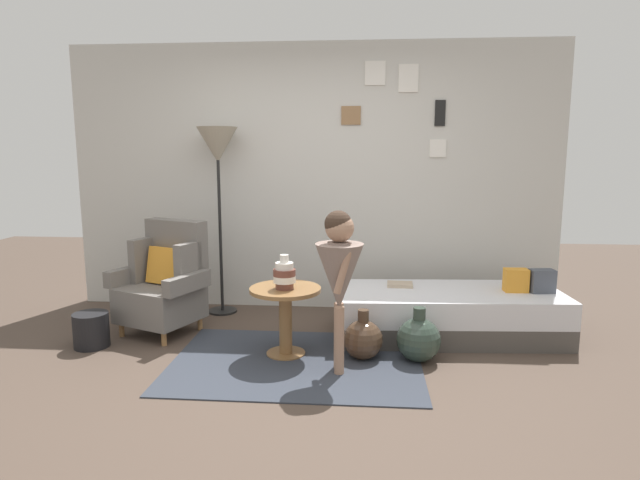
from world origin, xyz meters
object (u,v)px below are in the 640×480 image
object	(u,v)px
person_child	(339,270)
magazine_basket	(91,330)
demijohn_near	(363,339)
armchair	(165,282)
floor_lamp	(218,153)
side_table	(285,307)
vase_striped	(284,275)
book_on_daybed	(400,284)
daybed	(447,313)
demijohn_far	(419,339)

from	to	relation	value
person_child	magazine_basket	distance (m)	2.14
person_child	demijohn_near	bearing A→B (deg)	56.49
armchair	floor_lamp	distance (m)	1.31
side_table	vase_striped	bearing A→B (deg)	-90.01
demijohn_near	side_table	bearing A→B (deg)	177.17
side_table	book_on_daybed	world-z (taller)	side_table
book_on_daybed	demijohn_near	distance (m)	0.81
demijohn_near	daybed	bearing A→B (deg)	38.77
side_table	book_on_daybed	xyz separation A→B (m)	(0.92, 0.67, 0.03)
demijohn_far	side_table	bearing A→B (deg)	177.69
daybed	floor_lamp	world-z (taller)	floor_lamp
magazine_basket	demijohn_near	bearing A→B (deg)	-2.04
vase_striped	armchair	bearing A→B (deg)	155.46
armchair	side_table	xyz separation A→B (m)	(1.13, -0.48, -0.06)
person_child	demijohn_far	xyz separation A→B (m)	(0.59, 0.25, -0.58)
person_child	demijohn_near	xyz separation A→B (m)	(0.17, 0.26, -0.60)
armchair	daybed	world-z (taller)	armchair
floor_lamp	demijohn_far	distance (m)	2.53
armchair	book_on_daybed	distance (m)	2.05
side_table	armchair	bearing A→B (deg)	156.88
floor_lamp	person_child	distance (m)	1.99
floor_lamp	demijohn_near	distance (m)	2.26
floor_lamp	magazine_basket	world-z (taller)	floor_lamp
side_table	daybed	bearing A→B (deg)	22.52
daybed	demijohn_far	world-z (taller)	demijohn_far
magazine_basket	book_on_daybed	bearing A→B (deg)	13.83
armchair	person_child	world-z (taller)	person_child
daybed	book_on_daybed	size ratio (longest dim) A/B	8.84
daybed	vase_striped	size ratio (longest dim) A/B	7.40
vase_striped	book_on_daybed	xyz separation A→B (m)	(0.92, 0.70, -0.23)
book_on_daybed	armchair	bearing A→B (deg)	-174.85
person_child	side_table	bearing A→B (deg)	145.73
side_table	demijohn_far	bearing A→B (deg)	-2.31
vase_striped	demijohn_near	world-z (taller)	vase_striped
demijohn_far	person_child	bearing A→B (deg)	-157.09
armchair	demijohn_near	distance (m)	1.82
armchair	demijohn_far	bearing A→B (deg)	-13.71
vase_striped	floor_lamp	bearing A→B (deg)	125.55
daybed	magazine_basket	distance (m)	2.95
floor_lamp	book_on_daybed	distance (m)	2.09
armchair	magazine_basket	xyz separation A→B (m)	(-0.47, -0.43, -0.30)
side_table	vase_striped	distance (m)	0.27
person_child	book_on_daybed	distance (m)	1.13
armchair	daybed	size ratio (longest dim) A/B	0.50
demijohn_far	magazine_basket	size ratio (longest dim) A/B	1.49
magazine_basket	demijohn_far	bearing A→B (deg)	-1.96
magazine_basket	side_table	bearing A→B (deg)	-1.75
side_table	vase_striped	world-z (taller)	vase_striped
side_table	magazine_basket	bearing A→B (deg)	178.25
side_table	magazine_basket	size ratio (longest dim) A/B	1.96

